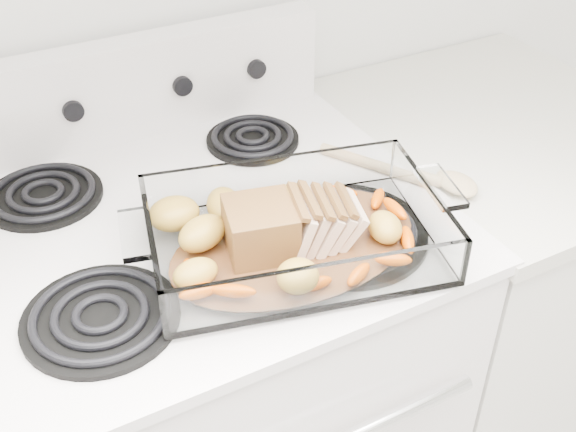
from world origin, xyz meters
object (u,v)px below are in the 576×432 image
electric_range (208,402)px  pork_roast (283,229)px  counter_right (473,297)px  baking_dish (295,238)px

electric_range → pork_roast: (0.08, -0.16, 0.51)m
electric_range → counter_right: 0.67m
electric_range → pork_roast: size_ratio=5.60×
baking_dish → pork_roast: 0.03m
electric_range → baking_dish: electric_range is taller
counter_right → pork_roast: (-0.58, -0.16, 0.52)m
counter_right → pork_roast: size_ratio=4.67×
electric_range → pork_roast: electric_range is taller
counter_right → baking_dish: baking_dish is taller
electric_range → counter_right: size_ratio=1.20×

